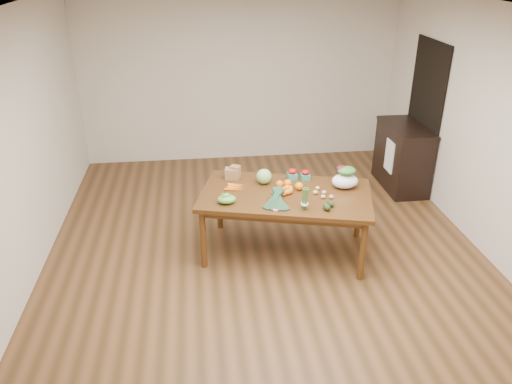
{
  "coord_description": "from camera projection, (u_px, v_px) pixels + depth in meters",
  "views": [
    {
      "loc": [
        -0.71,
        -4.86,
        3.18
      ],
      "look_at": [
        -0.11,
        0.0,
        0.79
      ],
      "focal_mm": 35.0,
      "sensor_mm": 36.0,
      "label": 1
    }
  ],
  "objects": [
    {
      "name": "mandarin_cluster",
      "position": [
        287.0,
        189.0,
        5.49
      ],
      "size": [
        0.22,
        0.22,
        0.1
      ],
      "primitive_type": null,
      "rotation": [
        0.0,
        0.0,
        -0.26
      ],
      "color": "#FF5A0F",
      "rests_on": "dining_table"
    },
    {
      "name": "orange_b",
      "position": [
        288.0,
        183.0,
        5.64
      ],
      "size": [
        0.09,
        0.09,
        0.09
      ],
      "primitive_type": "sphere",
      "color": "orange",
      "rests_on": "dining_table"
    },
    {
      "name": "avocado_b",
      "position": [
        330.0,
        204.0,
        5.22
      ],
      "size": [
        0.09,
        0.11,
        0.06
      ],
      "primitive_type": "ellipsoid",
      "rotation": [
        0.0,
        0.0,
        0.3
      ],
      "color": "black",
      "rests_on": "dining_table"
    },
    {
      "name": "paper_bag",
      "position": [
        232.0,
        172.0,
        5.84
      ],
      "size": [
        0.25,
        0.23,
        0.15
      ],
      "primitive_type": null,
      "rotation": [
        0.0,
        0.0,
        -0.26
      ],
      "color": "olive",
      "rests_on": "dining_table"
    },
    {
      "name": "cabbage",
      "position": [
        264.0,
        176.0,
        5.7
      ],
      "size": [
        0.18,
        0.18,
        0.18
      ],
      "primitive_type": "sphere",
      "color": "#9AC471",
      "rests_on": "dining_table"
    },
    {
      "name": "potato_c",
      "position": [
        324.0,
        192.0,
        5.48
      ],
      "size": [
        0.05,
        0.05,
        0.04
      ],
      "primitive_type": "ellipsoid",
      "color": "tan",
      "rests_on": "dining_table"
    },
    {
      "name": "floor",
      "position": [
        265.0,
        252.0,
        5.81
      ],
      "size": [
        6.0,
        6.0,
        0.0
      ],
      "primitive_type": "plane",
      "color": "brown",
      "rests_on": "ground"
    },
    {
      "name": "dish_towel",
      "position": [
        389.0,
        156.0,
        7.03
      ],
      "size": [
        0.02,
        0.28,
        0.45
      ],
      "primitive_type": "cube",
      "color": "white",
      "rests_on": "cabinet"
    },
    {
      "name": "potato_d",
      "position": [
        318.0,
        188.0,
        5.58
      ],
      "size": [
        0.05,
        0.04,
        0.04
      ],
      "primitive_type": "ellipsoid",
      "color": "#CABE74",
      "rests_on": "dining_table"
    },
    {
      "name": "carrots",
      "position": [
        236.0,
        187.0,
        5.62
      ],
      "size": [
        0.26,
        0.24,
        0.03
      ],
      "primitive_type": null,
      "rotation": [
        0.0,
        0.0,
        -0.26
      ],
      "color": "orange",
      "rests_on": "dining_table"
    },
    {
      "name": "potato_a",
      "position": [
        315.0,
        192.0,
        5.48
      ],
      "size": [
        0.06,
        0.05,
        0.05
      ],
      "primitive_type": "ellipsoid",
      "color": "tan",
      "rests_on": "dining_table"
    },
    {
      "name": "doorway_dark",
      "position": [
        424.0,
        116.0,
        7.05
      ],
      "size": [
        0.02,
        1.0,
        2.1
      ],
      "primitive_type": "cube",
      "color": "black",
      "rests_on": "floor"
    },
    {
      "name": "kale_bunch",
      "position": [
        276.0,
        200.0,
        5.19
      ],
      "size": [
        0.41,
        0.47,
        0.16
      ],
      "primitive_type": null,
      "rotation": [
        0.0,
        0.0,
        -0.26
      ],
      "color": "black",
      "rests_on": "dining_table"
    },
    {
      "name": "avocado_a",
      "position": [
        327.0,
        207.0,
        5.14
      ],
      "size": [
        0.1,
        0.12,
        0.07
      ],
      "primitive_type": "ellipsoid",
      "rotation": [
        0.0,
        0.0,
        0.3
      ],
      "color": "black",
      "rests_on": "dining_table"
    },
    {
      "name": "ceiling",
      "position": [
        268.0,
        7.0,
        4.62
      ],
      "size": [
        5.0,
        6.0,
        0.02
      ],
      "primitive_type": "cube",
      "color": "white",
      "rests_on": "room_walls"
    },
    {
      "name": "snap_pea_bag",
      "position": [
        227.0,
        199.0,
        5.28
      ],
      "size": [
        0.2,
        0.15,
        0.09
      ],
      "primitive_type": "ellipsoid",
      "color": "#5EA337",
      "rests_on": "dining_table"
    },
    {
      "name": "salad_bag",
      "position": [
        345.0,
        178.0,
        5.59
      ],
      "size": [
        0.35,
        0.29,
        0.23
      ],
      "primitive_type": null,
      "rotation": [
        0.0,
        0.0,
        -0.26
      ],
      "color": "white",
      "rests_on": "dining_table"
    },
    {
      "name": "strawberry_basket_a",
      "position": [
        292.0,
        175.0,
        5.85
      ],
      "size": [
        0.13,
        0.13,
        0.1
      ],
      "primitive_type": null,
      "rotation": [
        0.0,
        0.0,
        -0.26
      ],
      "color": "red",
      "rests_on": "dining_table"
    },
    {
      "name": "orange_a",
      "position": [
        280.0,
        184.0,
        5.62
      ],
      "size": [
        0.09,
        0.09,
        0.09
      ],
      "primitive_type": "sphere",
      "color": "orange",
      "rests_on": "dining_table"
    },
    {
      "name": "cabinet",
      "position": [
        402.0,
        157.0,
        7.22
      ],
      "size": [
        0.52,
        1.02,
        0.94
      ],
      "primitive_type": "cube",
      "color": "black",
      "rests_on": "floor"
    },
    {
      "name": "strawberry_basket_b",
      "position": [
        305.0,
        176.0,
        5.83
      ],
      "size": [
        0.13,
        0.13,
        0.09
      ],
      "primitive_type": null,
      "rotation": [
        0.0,
        0.0,
        -0.26
      ],
      "color": "#B40C15",
      "rests_on": "dining_table"
    },
    {
      "name": "orange_c",
      "position": [
        299.0,
        186.0,
        5.57
      ],
      "size": [
        0.09,
        0.09,
        0.09
      ],
      "primitive_type": "sphere",
      "color": "orange",
      "rests_on": "dining_table"
    },
    {
      "name": "dining_table",
      "position": [
        285.0,
        223.0,
        5.68
      ],
      "size": [
        2.07,
        1.48,
        0.75
      ],
      "primitive_type": "cube",
      "rotation": [
        0.0,
        0.0,
        -0.26
      ],
      "color": "#482A10",
      "rests_on": "floor"
    },
    {
      "name": "asparagus_bundle",
      "position": [
        305.0,
        199.0,
        5.12
      ],
      "size": [
        0.11,
        0.13,
        0.26
      ],
      "primitive_type": null,
      "rotation": [
        0.15,
        0.0,
        -0.26
      ],
      "color": "#56883E",
      "rests_on": "dining_table"
    },
    {
      "name": "potato_b",
      "position": [
        323.0,
        197.0,
        5.39
      ],
      "size": [
        0.05,
        0.05,
        0.05
      ],
      "primitive_type": "ellipsoid",
      "color": "tan",
      "rests_on": "dining_table"
    },
    {
      "name": "potato_e",
      "position": [
        331.0,
        197.0,
        5.38
      ],
      "size": [
        0.05,
        0.05,
        0.04
      ],
      "primitive_type": "ellipsoid",
      "color": "tan",
      "rests_on": "dining_table"
    },
    {
      "name": "room_walls",
      "position": [
        267.0,
        143.0,
        5.22
      ],
      "size": [
        5.02,
        6.02,
        2.7
      ],
      "color": "beige",
      "rests_on": "floor"
    }
  ]
}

